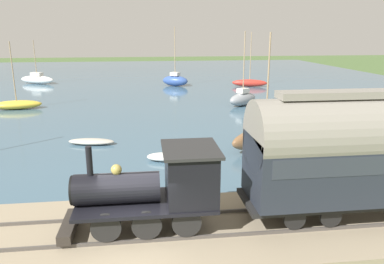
# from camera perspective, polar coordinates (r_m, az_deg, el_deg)

# --- Properties ---
(ground_plane) EXTENTS (200.00, 200.00, 0.00)m
(ground_plane) POSITION_cam_1_polar(r_m,az_deg,el_deg) (13.16, -8.11, -17.43)
(ground_plane) COLOR #476033
(harbor_water) EXTENTS (80.00, 80.00, 0.01)m
(harbor_water) POSITION_cam_1_polar(r_m,az_deg,el_deg) (55.19, -7.59, 7.57)
(harbor_water) COLOR #426075
(harbor_water) RESTS_ON ground
(rail_embankment) EXTENTS (5.34, 56.00, 0.52)m
(rail_embankment) POSITION_cam_1_polar(r_m,az_deg,el_deg) (13.61, -8.11, -15.24)
(rail_embankment) COLOR gray
(rail_embankment) RESTS_ON ground
(steam_locomotive) EXTENTS (2.30, 5.28, 2.95)m
(steam_locomotive) POSITION_cam_1_polar(r_m,az_deg,el_deg) (12.78, -4.81, -7.86)
(steam_locomotive) COLOR black
(steam_locomotive) RESTS_ON rail_embankment
(sailboat_brown) EXTENTS (3.73, 5.36, 7.01)m
(sailboat_brown) POSITION_cam_1_polar(r_m,az_deg,el_deg) (23.72, 11.10, -0.51)
(sailboat_brown) COLOR brown
(sailboat_brown) RESTS_ON harbor_water
(sailboat_red) EXTENTS (2.21, 4.72, 7.00)m
(sailboat_red) POSITION_cam_1_polar(r_m,az_deg,el_deg) (50.58, 8.76, 7.46)
(sailboat_red) COLOR #B72D23
(sailboat_red) RESTS_ON harbor_water
(sailboat_yellow) EXTENTS (2.00, 4.57, 6.20)m
(sailboat_yellow) POSITION_cam_1_polar(r_m,az_deg,el_deg) (38.80, -25.14, 3.83)
(sailboat_yellow) COLOR gold
(sailboat_yellow) RESTS_ON harbor_water
(sailboat_blue) EXTENTS (3.28, 3.96, 7.67)m
(sailboat_blue) POSITION_cam_1_polar(r_m,az_deg,el_deg) (50.59, -2.59, 7.90)
(sailboat_blue) COLOR #335199
(sailboat_blue) RESTS_ON harbor_water
(sailboat_gray) EXTENTS (3.03, 3.59, 7.11)m
(sailboat_gray) POSITION_cam_1_polar(r_m,az_deg,el_deg) (37.08, 7.74, 5.09)
(sailboat_gray) COLOR gray
(sailboat_gray) RESTS_ON harbor_water
(sailboat_white) EXTENTS (3.40, 5.35, 5.94)m
(sailboat_white) POSITION_cam_1_polar(r_m,az_deg,el_deg) (56.95, -22.52, 7.44)
(sailboat_white) COLOR white
(sailboat_white) RESTS_ON harbor_water
(rowboat_mid_harbor) EXTENTS (1.31, 2.13, 0.43)m
(rowboat_mid_harbor) POSITION_cam_1_polar(r_m,az_deg,el_deg) (21.14, -4.21, -3.80)
(rowboat_mid_harbor) COLOR silver
(rowboat_mid_harbor) RESTS_ON harbor_water
(rowboat_off_pier) EXTENTS (1.53, 3.10, 0.36)m
(rowboat_off_pier) POSITION_cam_1_polar(r_m,az_deg,el_deg) (24.97, -15.09, -1.41)
(rowboat_off_pier) COLOR #B7B2A3
(rowboat_off_pier) RESTS_ON harbor_water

